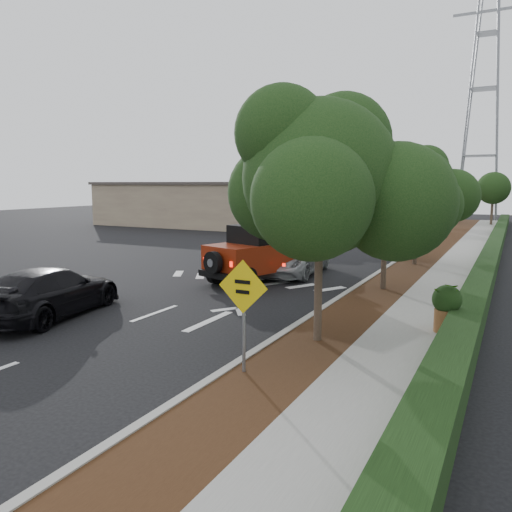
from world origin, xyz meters
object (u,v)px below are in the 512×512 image
Objects in this scene: silver_suv_ahead at (291,258)px; red_jeep at (260,253)px; black_suv_oncoming at (50,292)px; speed_hump_sign at (243,301)px.

red_jeep is at bearing -107.46° from silver_suv_ahead.
red_jeep reaches higher than black_suv_oncoming.
speed_hump_sign is at bearing -76.19° from silver_suv_ahead.
silver_suv_ahead is at bearing -121.29° from black_suv_oncoming.
black_suv_oncoming is 7.82m from speed_hump_sign.
red_jeep is 2.02× the size of speed_hump_sign.
black_suv_oncoming is at bearing 167.58° from speed_hump_sign.
speed_hump_sign reaches higher than black_suv_oncoming.
red_jeep is at bearing 114.12° from speed_hump_sign.
speed_hump_sign is (4.43, -9.44, 0.45)m from red_jeep.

